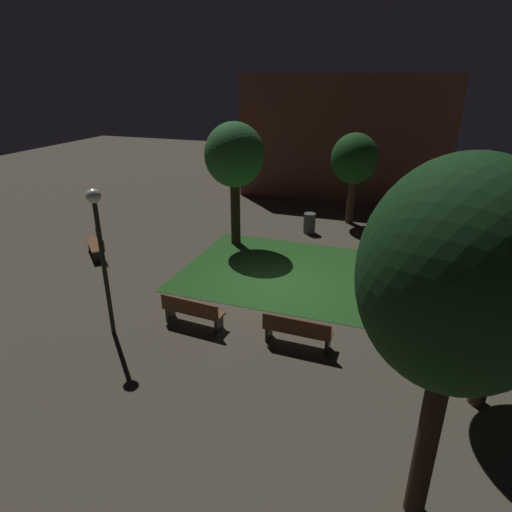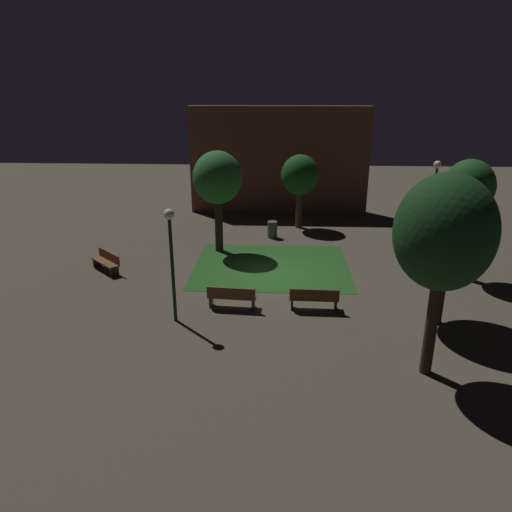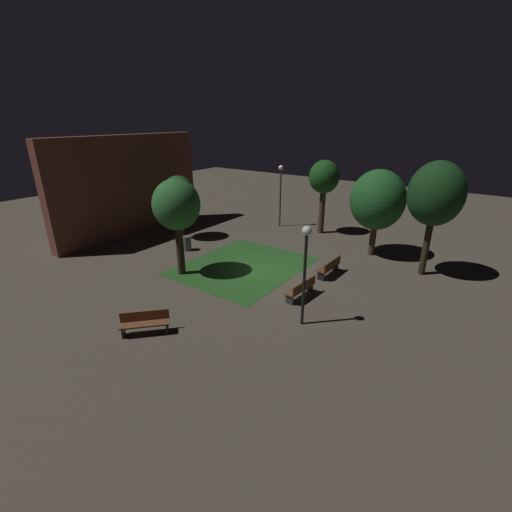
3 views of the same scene
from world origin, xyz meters
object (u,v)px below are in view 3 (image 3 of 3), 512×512
at_px(tree_left_canopy, 176,206).
at_px(lamp_post_near_wall, 305,259).
at_px(tree_near_wall, 324,179).
at_px(bench_lawn_edge, 145,322).
at_px(lamp_post_plaza_west, 281,185).
at_px(tree_back_left, 436,195).
at_px(tree_back_right, 378,200).
at_px(trash_bin, 187,243).
at_px(bench_corner, 330,267).
at_px(tree_right_canopy, 179,194).
at_px(bench_front_right, 301,288).

height_order(tree_left_canopy, lamp_post_near_wall, tree_left_canopy).
bearing_deg(tree_near_wall, bench_lawn_edge, -179.36).
bearing_deg(lamp_post_plaza_west, tree_back_left, -106.10).
distance_m(tree_back_left, lamp_post_near_wall, 8.47).
bearing_deg(tree_back_left, tree_left_canopy, 125.24).
bearing_deg(tree_left_canopy, lamp_post_near_wall, -94.82).
bearing_deg(tree_back_right, trash_bin, 121.88).
bearing_deg(tree_back_right, lamp_post_near_wall, -177.98).
height_order(bench_corner, lamp_post_near_wall, lamp_post_near_wall).
xyz_separation_m(tree_right_canopy, tree_near_wall, (6.55, -7.15, 0.81)).
bearing_deg(bench_lawn_edge, tree_near_wall, 0.64).
bearing_deg(tree_left_canopy, tree_near_wall, -14.76).
bearing_deg(tree_near_wall, trash_bin, 147.60).
distance_m(bench_front_right, trash_bin, 8.82).
relative_size(bench_corner, trash_bin, 2.02).
bearing_deg(lamp_post_plaza_west, lamp_post_near_wall, -144.21).
relative_size(bench_corner, tree_right_canopy, 0.43).
height_order(bench_corner, lamp_post_plaza_west, lamp_post_plaza_west).
bearing_deg(bench_corner, tree_left_canopy, 123.72).
xyz_separation_m(bench_corner, bench_lawn_edge, (-8.94, 3.44, 0.00)).
bearing_deg(bench_corner, tree_back_right, -10.14).
bearing_deg(bench_lawn_edge, tree_back_right, -17.68).
bearing_deg(tree_right_canopy, tree_left_canopy, -133.34).
relative_size(tree_back_right, lamp_post_plaza_west, 1.12).
bearing_deg(trash_bin, tree_back_left, -69.71).
xyz_separation_m(bench_corner, lamp_post_plaza_west, (6.05, 6.83, 2.57)).
xyz_separation_m(tree_near_wall, lamp_post_near_wall, (-11.28, -4.69, -1.00)).
relative_size(bench_front_right, tree_near_wall, 0.36).
relative_size(tree_right_canopy, lamp_post_plaza_west, 0.93).
distance_m(lamp_post_near_wall, lamp_post_plaza_west, 13.52).
bearing_deg(lamp_post_plaza_west, trash_bin, 166.31).
bearing_deg(bench_front_right, trash_bin, 81.17).
height_order(bench_corner, trash_bin, trash_bin).
bearing_deg(tree_near_wall, tree_back_right, -116.31).
relative_size(tree_right_canopy, tree_left_canopy, 0.85).
relative_size(bench_front_right, trash_bin, 2.04).
bearing_deg(lamp_post_near_wall, tree_back_left, -19.39).
distance_m(bench_corner, tree_back_left, 6.12).
distance_m(tree_back_right, trash_bin, 11.51).
height_order(tree_near_wall, lamp_post_plaza_west, tree_near_wall).
relative_size(bench_lawn_edge, tree_near_wall, 0.32).
height_order(bench_front_right, tree_near_wall, tree_near_wall).
bearing_deg(tree_near_wall, bench_corner, -150.47).
height_order(bench_front_right, tree_back_left, tree_back_left).
relative_size(bench_corner, bench_lawn_edge, 1.11).
height_order(lamp_post_near_wall, lamp_post_plaza_west, lamp_post_plaza_west).
relative_size(bench_corner, lamp_post_plaza_west, 0.40).
bearing_deg(tree_left_canopy, tree_back_left, -54.76).
distance_m(tree_right_canopy, trash_bin, 3.59).
xyz_separation_m(tree_back_right, tree_near_wall, (2.16, 4.36, 0.51)).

